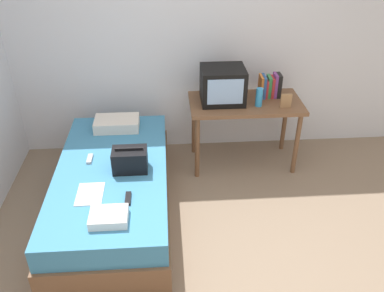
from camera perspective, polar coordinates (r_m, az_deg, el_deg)
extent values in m
plane|color=#84705B|center=(3.45, 2.76, -16.83)|extent=(8.00, 8.00, 0.00)
cube|color=silver|center=(4.46, 0.26, 15.08)|extent=(5.20, 0.10, 2.60)
cube|color=brown|center=(3.90, -10.67, -7.40)|extent=(1.00, 2.00, 0.31)
cube|color=teal|center=(3.74, -11.05, -4.33)|extent=(0.97, 1.94, 0.21)
cube|color=brown|center=(4.30, 7.48, 5.92)|extent=(1.16, 0.60, 0.04)
cylinder|color=brown|center=(4.20, 0.74, -0.25)|extent=(0.05, 0.05, 0.71)
cylinder|color=brown|center=(4.40, 14.36, 0.26)|extent=(0.05, 0.05, 0.71)
cylinder|color=brown|center=(4.62, 0.26, 2.91)|extent=(0.05, 0.05, 0.71)
cylinder|color=brown|center=(4.80, 12.77, 3.26)|extent=(0.05, 0.05, 0.71)
cube|color=black|center=(4.20, 4.30, 8.48)|extent=(0.44, 0.38, 0.36)
cube|color=#8CB2E0|center=(4.02, 4.67, 7.51)|extent=(0.35, 0.01, 0.26)
cylinder|color=#3399DB|center=(4.18, 9.33, 6.72)|extent=(0.07, 0.07, 0.19)
cube|color=#CC7233|center=(4.38, 9.55, 8.19)|extent=(0.03, 0.16, 0.23)
cube|color=#2D5699|center=(4.38, 9.92, 8.20)|extent=(0.03, 0.16, 0.23)
cube|color=#B72D33|center=(4.40, 10.23, 7.96)|extent=(0.02, 0.16, 0.19)
cube|color=#337F47|center=(4.40, 10.64, 8.16)|extent=(0.03, 0.14, 0.23)
cube|color=#B72D33|center=(4.41, 11.05, 8.10)|extent=(0.03, 0.15, 0.22)
cube|color=#7A3D89|center=(4.41, 11.46, 8.29)|extent=(0.03, 0.14, 0.25)
cube|color=black|center=(4.42, 11.93, 8.28)|extent=(0.04, 0.14, 0.25)
cube|color=#9E754C|center=(4.21, 12.97, 6.18)|extent=(0.11, 0.02, 0.14)
cube|color=silver|center=(4.26, -10.42, 3.09)|extent=(0.45, 0.28, 0.11)
cube|color=black|center=(3.58, -8.64, -1.92)|extent=(0.30, 0.20, 0.20)
cylinder|color=black|center=(3.52, -8.79, -0.37)|extent=(0.24, 0.02, 0.02)
cube|color=white|center=(3.42, -14.03, -6.50)|extent=(0.21, 0.29, 0.01)
cube|color=black|center=(3.30, -8.90, -7.24)|extent=(0.04, 0.16, 0.02)
cube|color=#B7B7BC|center=(3.83, -14.06, -1.74)|extent=(0.04, 0.14, 0.02)
cube|color=white|center=(3.12, -11.52, -9.67)|extent=(0.28, 0.22, 0.07)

